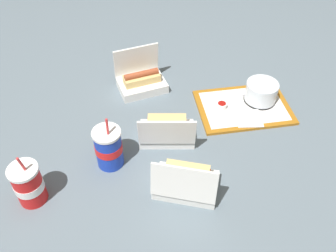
# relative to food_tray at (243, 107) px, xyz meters

# --- Properties ---
(ground_plane) EXTENTS (3.20, 3.20, 0.00)m
(ground_plane) POSITION_rel_food_tray_xyz_m (-0.31, -0.11, -0.01)
(ground_plane) COLOR slate
(food_tray) EXTENTS (0.38, 0.27, 0.01)m
(food_tray) POSITION_rel_food_tray_xyz_m (0.00, 0.00, 0.00)
(food_tray) COLOR #A56619
(food_tray) RESTS_ON ground_plane
(cake_container) EXTENTS (0.13, 0.13, 0.08)m
(cake_container) POSITION_rel_food_tray_xyz_m (0.08, 0.02, 0.05)
(cake_container) COLOR black
(cake_container) RESTS_ON food_tray
(ketchup_cup) EXTENTS (0.04, 0.04, 0.02)m
(ketchup_cup) POSITION_rel_food_tray_xyz_m (-0.09, 0.01, 0.02)
(ketchup_cup) COLOR white
(ketchup_cup) RESTS_ON food_tray
(napkin_stack) EXTENTS (0.11, 0.11, 0.00)m
(napkin_stack) POSITION_rel_food_tray_xyz_m (-0.01, -0.08, 0.01)
(napkin_stack) COLOR white
(napkin_stack) RESTS_ON food_tray
(plastic_fork) EXTENTS (0.11, 0.04, 0.00)m
(plastic_fork) POSITION_rel_food_tray_xyz_m (-0.01, 0.06, 0.01)
(plastic_fork) COLOR white
(plastic_fork) RESTS_ON food_tray
(clamshell_sandwich_front) EXTENTS (0.22, 0.18, 0.16)m
(clamshell_sandwich_front) POSITION_rel_food_tray_xyz_m (-0.34, -0.11, 0.04)
(clamshell_sandwich_front) COLOR white
(clamshell_sandwich_front) RESTS_ON ground_plane
(clamshell_sandwich_right) EXTENTS (0.24, 0.21, 0.17)m
(clamshell_sandwich_right) POSITION_rel_food_tray_xyz_m (-0.32, -0.35, 0.04)
(clamshell_sandwich_right) COLOR white
(clamshell_sandwich_right) RESTS_ON ground_plane
(clamshell_hotdog_center) EXTENTS (0.22, 0.17, 0.17)m
(clamshell_hotdog_center) POSITION_rel_food_tray_xyz_m (-0.39, 0.21, 0.03)
(clamshell_hotdog_center) COLOR white
(clamshell_hotdog_center) RESTS_ON ground_plane
(soda_cup_front) EXTENTS (0.10, 0.10, 0.21)m
(soda_cup_front) POSITION_rel_food_tray_xyz_m (-0.82, -0.29, 0.07)
(soda_cup_front) COLOR red
(soda_cup_front) RESTS_ON ground_plane
(soda_cup_back) EXTENTS (0.10, 0.10, 0.21)m
(soda_cup_back) POSITION_rel_food_tray_xyz_m (-0.56, -0.18, 0.07)
(soda_cup_back) COLOR #1938B7
(soda_cup_back) RESTS_ON ground_plane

